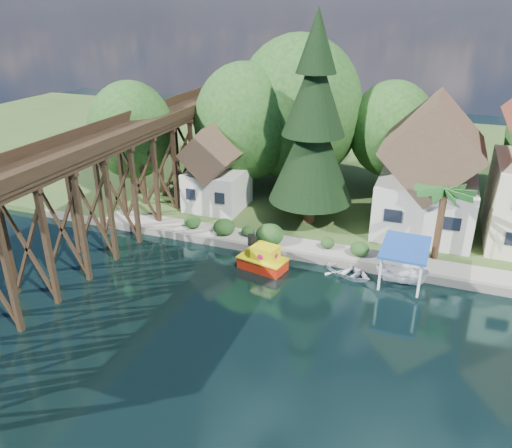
% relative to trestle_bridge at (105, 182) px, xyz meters
% --- Properties ---
extents(ground, '(140.00, 140.00, 0.00)m').
position_rel_trestle_bridge_xyz_m(ground, '(16.00, -5.17, -5.35)').
color(ground, black).
rests_on(ground, ground).
extents(bank, '(140.00, 52.00, 0.50)m').
position_rel_trestle_bridge_xyz_m(bank, '(16.00, 28.83, -5.10)').
color(bank, '#2E4B1E').
rests_on(bank, ground).
extents(seawall, '(60.00, 0.40, 0.62)m').
position_rel_trestle_bridge_xyz_m(seawall, '(20.00, 2.83, -5.04)').
color(seawall, slate).
rests_on(seawall, ground).
extents(promenade, '(50.00, 2.60, 0.06)m').
position_rel_trestle_bridge_xyz_m(promenade, '(22.00, 4.13, -4.82)').
color(promenade, gray).
rests_on(promenade, bank).
extents(trestle_bridge, '(4.12, 44.18, 9.30)m').
position_rel_trestle_bridge_xyz_m(trestle_bridge, '(0.00, 0.00, 0.00)').
color(trestle_bridge, black).
rests_on(trestle_bridge, ground).
extents(house_left, '(7.64, 8.64, 11.02)m').
position_rel_trestle_bridge_xyz_m(house_left, '(23.00, 10.83, -0.21)').
color(house_left, beige).
rests_on(house_left, bank).
extents(shed, '(5.09, 5.40, 7.85)m').
position_rel_trestle_bridge_xyz_m(shed, '(5.00, 9.33, -1.52)').
color(shed, beige).
rests_on(shed, bank).
extents(bg_trees, '(49.90, 13.30, 10.57)m').
position_rel_trestle_bridge_xyz_m(bg_trees, '(17.00, 16.08, 1.94)').
color(bg_trees, '#382314').
rests_on(bg_trees, bank).
extents(shrubs, '(15.76, 2.47, 1.70)m').
position_rel_trestle_bridge_xyz_m(shrubs, '(11.40, 4.09, -4.12)').
color(shrubs, '#153914').
rests_on(shrubs, bank).
extents(conifer, '(6.97, 6.97, 17.15)m').
position_rel_trestle_bridge_xyz_m(conifer, '(13.84, 8.89, 3.41)').
color(conifer, '#382314').
rests_on(conifer, bank).
extents(palm_tree, '(4.76, 4.76, 5.80)m').
position_rel_trestle_bridge_xyz_m(palm_tree, '(24.28, 5.76, 0.22)').
color(palm_tree, '#382314').
rests_on(palm_tree, bank).
extents(tugboat, '(3.78, 2.57, 2.52)m').
position_rel_trestle_bridge_xyz_m(tugboat, '(12.65, 0.55, -4.60)').
color(tugboat, red).
rests_on(tugboat, ground).
extents(boat_white_a, '(4.25, 3.76, 0.73)m').
position_rel_trestle_bridge_xyz_m(boat_white_a, '(18.68, 1.85, -4.98)').
color(boat_white_a, white).
rests_on(boat_white_a, ground).
extents(boat_canopy, '(3.64, 4.54, 2.87)m').
position_rel_trestle_bridge_xyz_m(boat_canopy, '(22.31, 2.02, -4.12)').
color(boat_canopy, white).
rests_on(boat_canopy, ground).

